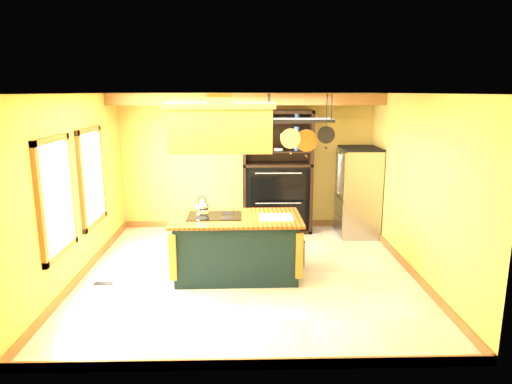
{
  "coord_description": "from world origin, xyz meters",
  "views": [
    {
      "loc": [
        -0.04,
        -6.57,
        2.73
      ],
      "look_at": [
        0.13,
        0.3,
        1.21
      ],
      "focal_mm": 32.0,
      "sensor_mm": 36.0,
      "label": 1
    }
  ],
  "objects_px": {
    "pot_rack": "(299,127)",
    "refrigerator": "(358,194)",
    "hutch": "(277,185)",
    "range_hood": "(221,126)",
    "kitchen_island": "(236,246)"
  },
  "relations": [
    {
      "from": "range_hood",
      "to": "refrigerator",
      "type": "distance_m",
      "value": 3.5
    },
    {
      "from": "kitchen_island",
      "to": "refrigerator",
      "type": "xyz_separation_m",
      "value": [
        2.29,
        1.98,
        0.34
      ]
    },
    {
      "from": "kitchen_island",
      "to": "range_hood",
      "type": "relative_size",
      "value": 1.29
    },
    {
      "from": "kitchen_island",
      "to": "pot_rack",
      "type": "relative_size",
      "value": 1.93
    },
    {
      "from": "hutch",
      "to": "kitchen_island",
      "type": "bearing_deg",
      "value": -108.24
    },
    {
      "from": "range_hood",
      "to": "refrigerator",
      "type": "relative_size",
      "value": 0.9
    },
    {
      "from": "range_hood",
      "to": "hutch",
      "type": "xyz_separation_m",
      "value": [
        0.96,
        2.33,
        -1.34
      ]
    },
    {
      "from": "pot_rack",
      "to": "refrigerator",
      "type": "relative_size",
      "value": 0.6
    },
    {
      "from": "kitchen_island",
      "to": "refrigerator",
      "type": "relative_size",
      "value": 1.16
    },
    {
      "from": "refrigerator",
      "to": "hutch",
      "type": "distance_m",
      "value": 1.57
    },
    {
      "from": "pot_rack",
      "to": "hutch",
      "type": "bearing_deg",
      "value": 93.43
    },
    {
      "from": "kitchen_island",
      "to": "refrigerator",
      "type": "distance_m",
      "value": 3.05
    },
    {
      "from": "range_hood",
      "to": "refrigerator",
      "type": "height_order",
      "value": "range_hood"
    },
    {
      "from": "pot_rack",
      "to": "refrigerator",
      "type": "height_order",
      "value": "pot_rack"
    },
    {
      "from": "range_hood",
      "to": "pot_rack",
      "type": "height_order",
      "value": "same"
    }
  ]
}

